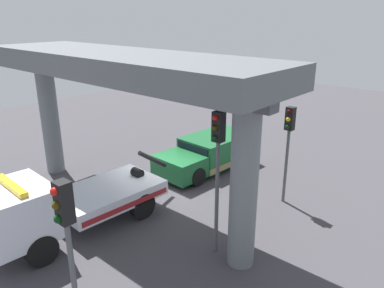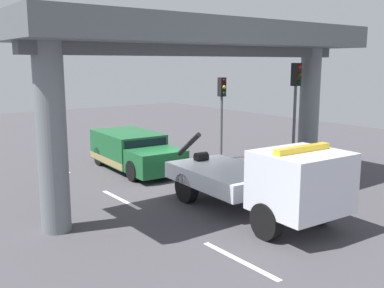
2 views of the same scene
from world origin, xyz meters
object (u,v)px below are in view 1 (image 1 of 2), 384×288
Objects in this scene: traffic_light_far at (218,154)px; tow_truck_white at (59,204)px; towed_van_green at (209,153)px; traffic_light_near at (289,134)px; traffic_light_mid at (67,233)px.

tow_truck_white is at bearing -58.36° from traffic_light_far.
towed_van_green is 5.00m from traffic_light_near.
traffic_light_far reaches higher than traffic_light_near.
traffic_light_far reaches higher than tow_truck_white.
traffic_light_near is 9.50m from traffic_light_mid.
traffic_light_near is 0.85× the size of traffic_light_far.
towed_van_green is at bearing -139.48° from traffic_light_far.
traffic_light_mid is (9.50, 0.00, 0.18)m from traffic_light_near.
traffic_light_far reaches higher than traffic_light_mid.
traffic_light_mid is (2.22, 4.51, 1.87)m from tow_truck_white.
towed_van_green is (-8.02, 0.04, -0.42)m from tow_truck_white.
tow_truck_white is 1.57× the size of traffic_light_far.
towed_van_green is at bearing -99.32° from traffic_light_near.
traffic_light_near reaches higher than tow_truck_white.
traffic_light_near is at bearing -180.00° from traffic_light_far.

